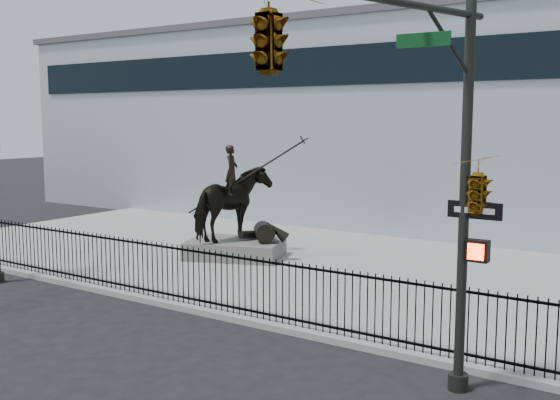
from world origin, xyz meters
The scene contains 7 objects.
ground centered at (0.00, 0.00, 0.00)m, with size 120.00×120.00×0.00m, color black.
plaza centered at (0.00, 7.00, 0.07)m, with size 30.00×12.00×0.15m, color gray.
building centered at (0.00, 20.00, 4.50)m, with size 44.00×14.00×9.00m, color silver.
picket_fence centered at (0.00, 1.25, 0.90)m, with size 22.10×0.10×1.50m.
statue_plinth centered at (-2.87, 6.41, 0.44)m, with size 3.13×2.15×0.59m, color #585550.
equestrian_statue centered at (-2.81, 6.43, 1.97)m, with size 3.78×3.07×3.40m.
traffic_signal_right centered at (6.47, -2.00, 4.85)m, with size 2.17×6.86×7.00m.
Camera 1 is at (10.61, -10.98, 4.88)m, focal length 42.00 mm.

